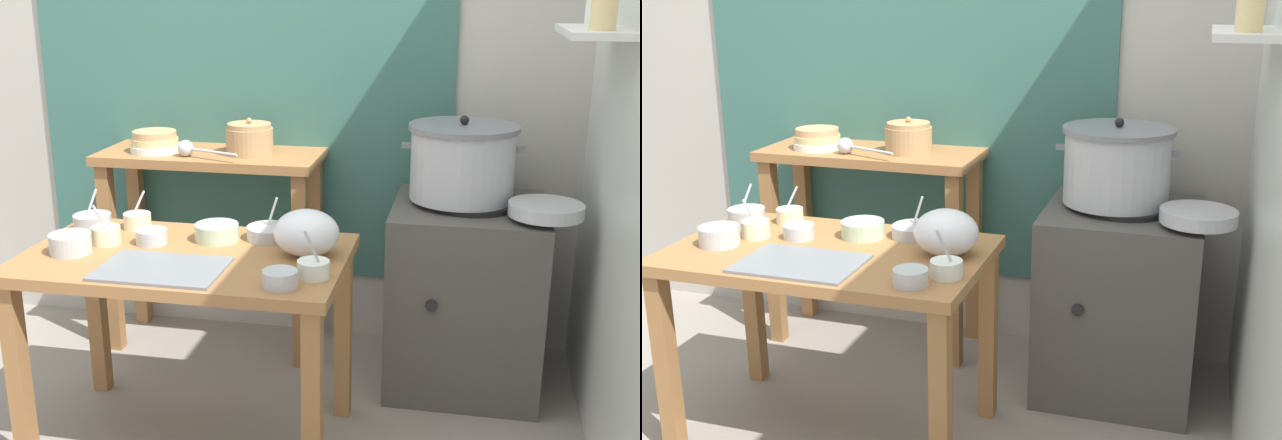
% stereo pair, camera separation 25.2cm
% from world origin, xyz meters
% --- Properties ---
extents(ground_plane, '(9.00, 9.00, 0.00)m').
position_xyz_m(ground_plane, '(0.00, 0.00, 0.00)').
color(ground_plane, gray).
extents(wall_back, '(4.40, 0.12, 2.60)m').
position_xyz_m(wall_back, '(0.08, 1.10, 1.30)').
color(wall_back, '#B2ADA3').
rests_on(wall_back, ground).
extents(prep_table, '(1.10, 0.66, 0.72)m').
position_xyz_m(prep_table, '(-0.05, 0.05, 0.61)').
color(prep_table, '#9E6B3D').
rests_on(prep_table, ground).
extents(back_shelf_table, '(0.96, 0.40, 0.90)m').
position_xyz_m(back_shelf_table, '(-0.23, 0.83, 0.68)').
color(back_shelf_table, '#9E6B3D').
rests_on(back_shelf_table, ground).
extents(stove_block, '(0.60, 0.61, 0.78)m').
position_xyz_m(stove_block, '(0.89, 0.70, 0.38)').
color(stove_block, '#4C4742').
rests_on(stove_block, ground).
extents(steamer_pot, '(0.48, 0.43, 0.33)m').
position_xyz_m(steamer_pot, '(0.85, 0.72, 0.93)').
color(steamer_pot, '#B7BABF').
rests_on(steamer_pot, stove_block).
extents(clay_pot, '(0.20, 0.20, 0.16)m').
position_xyz_m(clay_pot, '(-0.05, 0.83, 0.96)').
color(clay_pot, tan).
rests_on(clay_pot, back_shelf_table).
extents(bowl_stack_enamel, '(0.21, 0.21, 0.09)m').
position_xyz_m(bowl_stack_enamel, '(-0.46, 0.79, 0.94)').
color(bowl_stack_enamel, silver).
rests_on(bowl_stack_enamel, back_shelf_table).
extents(ladle, '(0.29, 0.13, 0.07)m').
position_xyz_m(ladle, '(-0.29, 0.72, 0.94)').
color(ladle, '#B7BABF').
rests_on(ladle, back_shelf_table).
extents(serving_tray, '(0.40, 0.28, 0.01)m').
position_xyz_m(serving_tray, '(-0.07, -0.12, 0.72)').
color(serving_tray, slate).
rests_on(serving_tray, prep_table).
extents(plastic_bag, '(0.22, 0.20, 0.16)m').
position_xyz_m(plastic_bag, '(0.35, 0.11, 0.80)').
color(plastic_bag, white).
rests_on(plastic_bag, prep_table).
extents(wide_pan, '(0.27, 0.27, 0.05)m').
position_xyz_m(wide_pan, '(1.16, 0.54, 0.80)').
color(wide_pan, '#B7BABF').
rests_on(wide_pan, stove_block).
extents(prep_bowl_0, '(0.10, 0.10, 0.15)m').
position_xyz_m(prep_bowl_0, '(-0.36, 0.09, 0.75)').
color(prep_bowl_0, beige).
rests_on(prep_bowl_0, prep_table).
extents(prep_bowl_1, '(0.16, 0.16, 0.15)m').
position_xyz_m(prep_bowl_1, '(0.19, 0.26, 0.75)').
color(prep_bowl_1, '#B7BABF').
rests_on(prep_bowl_1, prep_table).
extents(prep_bowl_2, '(0.11, 0.11, 0.05)m').
position_xyz_m(prep_bowl_2, '(-0.21, 0.12, 0.75)').
color(prep_bowl_2, '#B7BABF').
rests_on(prep_bowl_2, prep_table).
extents(prep_bowl_3, '(0.16, 0.16, 0.06)m').
position_xyz_m(prep_bowl_3, '(0.01, 0.20, 0.75)').
color(prep_bowl_3, '#B7D1AD').
rests_on(prep_bowl_3, prep_table).
extents(prep_bowl_4, '(0.14, 0.14, 0.15)m').
position_xyz_m(prep_bowl_4, '(-0.48, 0.22, 0.75)').
color(prep_bowl_4, '#B7BABF').
rests_on(prep_bowl_4, prep_table).
extents(prep_bowl_5, '(0.10, 0.10, 0.16)m').
position_xyz_m(prep_bowl_5, '(0.42, -0.09, 0.75)').
color(prep_bowl_5, silver).
rests_on(prep_bowl_5, prep_table).
extents(prep_bowl_6, '(0.10, 0.10, 0.14)m').
position_xyz_m(prep_bowl_6, '(-0.33, 0.28, 0.75)').
color(prep_bowl_6, beige).
rests_on(prep_bowl_6, prep_table).
extents(prep_bowl_7, '(0.14, 0.14, 0.07)m').
position_xyz_m(prep_bowl_7, '(-0.44, -0.03, 0.76)').
color(prep_bowl_7, '#B7BABF').
rests_on(prep_bowl_7, prep_table).
extents(prep_bowl_8, '(0.11, 0.11, 0.05)m').
position_xyz_m(prep_bowl_8, '(0.34, -0.18, 0.75)').
color(prep_bowl_8, '#B7BABF').
rests_on(prep_bowl_8, prep_table).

